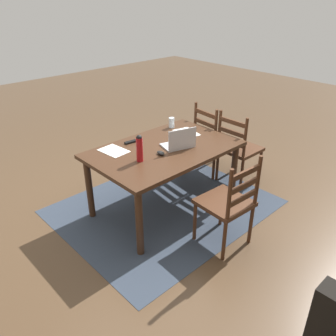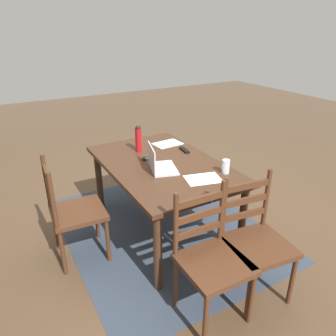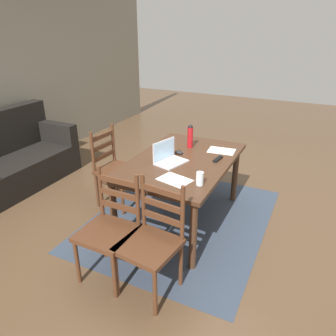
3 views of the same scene
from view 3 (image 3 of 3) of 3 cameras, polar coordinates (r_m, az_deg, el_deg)
ground_plane at (r=3.79m, az=2.26°, el=-8.90°), size 14.00×14.00×0.00m
area_rug at (r=3.79m, az=2.26°, el=-8.87°), size 2.27×1.86×0.01m
dining_table at (r=3.48m, az=2.44°, el=0.16°), size 1.56×1.00×0.74m
chair_far_head at (r=3.95m, az=-9.25°, el=-0.13°), size 0.47×0.47×0.95m
chair_left_far at (r=2.85m, az=-10.21°, el=-10.57°), size 0.45×0.45×0.95m
chair_left_near at (r=2.66m, az=-2.92°, el=-12.88°), size 0.49×0.49×0.95m
couch at (r=4.87m, az=-26.42°, el=0.97°), size 1.80×0.80×1.00m
laptop at (r=3.36m, az=0.02°, el=1.98°), size 0.37×0.30×0.23m
water_bottle at (r=3.75m, az=3.93°, el=5.67°), size 0.06×0.06×0.27m
drinking_glass at (r=2.89m, az=5.62°, el=-1.87°), size 0.07×0.07×0.12m
computer_mouse at (r=3.59m, az=1.93°, el=2.76°), size 0.07×0.11×0.03m
tv_remote at (r=3.47m, az=8.77°, el=1.58°), size 0.17×0.06×0.02m
paper_stack_left at (r=3.73m, az=9.39°, el=3.02°), size 0.24×0.31×0.00m
paper_stack_right at (r=2.99m, az=1.18°, el=-2.08°), size 0.28×0.34×0.00m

